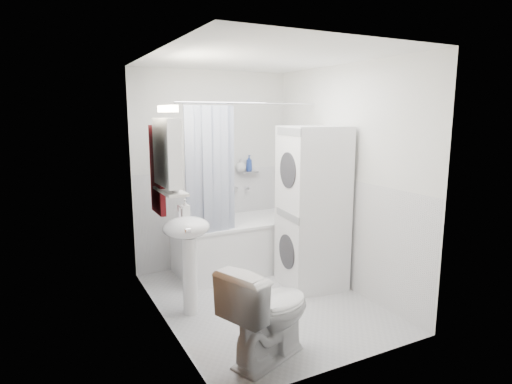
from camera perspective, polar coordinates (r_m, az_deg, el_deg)
name	(u,v)px	position (r m, az deg, el deg)	size (l,w,h in m)	color
floor	(262,301)	(4.52, 0.85, -14.27)	(2.60, 2.60, 0.00)	#B7B7BB
room_walls	(263,156)	(4.13, 0.90, 4.83)	(2.60, 2.60, 2.60)	silver
wainscot	(249,237)	(4.56, -0.88, -6.02)	(1.98, 2.58, 2.58)	white
door	(188,231)	(3.35, -9.08, -5.11)	(0.05, 2.00, 2.00)	brown
bathtub	(244,242)	(5.27, -1.68, -6.62)	(1.65, 0.78, 0.63)	white
tub_spout	(246,188)	(5.50, -1.33, 0.55)	(0.04, 0.04, 0.12)	silver
curtain_rod	(256,103)	(4.74, -0.02, 11.76)	(0.02, 0.02, 1.83)	silver
shower_curtain	(211,175)	(4.56, -6.04, 2.31)	(0.55, 0.02, 1.45)	#16254D
sink	(187,243)	(4.06, -9.13, -6.69)	(0.44, 0.37, 1.04)	white
medicine_cabinet	(167,151)	(3.88, -11.74, 5.42)	(0.13, 0.50, 0.71)	white
shelf	(170,191)	(3.93, -11.33, 0.11)	(0.18, 0.54, 0.03)	silver
shower_caddy	(250,172)	(5.48, -0.82, 2.67)	(0.22, 0.06, 0.02)	silver
towel	(157,168)	(4.13, -13.04, 3.14)	(0.07, 0.35, 0.85)	maroon
washer_dryer	(312,208)	(4.68, 7.48, -2.11)	(0.70, 0.69, 1.76)	white
toilet	(269,312)	(3.42, 1.68, -15.68)	(0.44, 0.79, 0.77)	white
soap_pump	(185,213)	(4.17, -9.41, -2.74)	(0.08, 0.17, 0.08)	gray
shelf_bottle	(175,188)	(3.78, -10.72, 0.47)	(0.07, 0.18, 0.07)	gray
shelf_cup	(167,182)	(4.03, -11.84, 1.27)	(0.10, 0.09, 0.10)	gray
shampoo_a	(241,167)	(5.42, -2.06, 3.38)	(0.13, 0.17, 0.13)	gray
shampoo_b	(249,168)	(5.47, -0.92, 3.19)	(0.08, 0.21, 0.08)	#243E91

